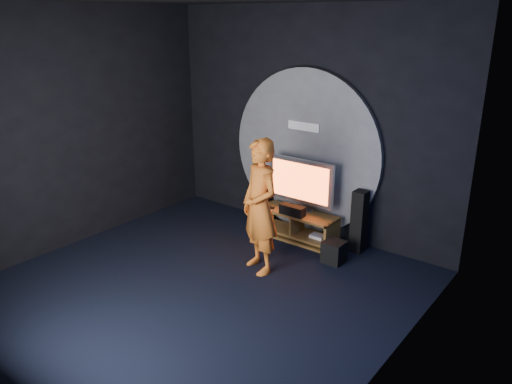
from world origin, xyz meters
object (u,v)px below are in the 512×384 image
at_px(player, 260,207).
at_px(tower_speaker_left, 263,198).
at_px(tv, 301,183).
at_px(tower_speaker_right, 359,221).
at_px(media_console, 297,227).
at_px(subwoofer, 334,252).

bearing_deg(player, tower_speaker_left, 148.63).
bearing_deg(tv, player, -83.05).
relative_size(tv, tower_speaker_right, 1.18).
distance_m(media_console, tower_speaker_left, 0.85).
distance_m(tower_speaker_left, player, 1.67).
bearing_deg(player, subwoofer, 72.58).
relative_size(media_console, subwoofer, 4.10).
bearing_deg(tower_speaker_right, player, -120.65).
xyz_separation_m(subwoofer, player, (-0.70, -0.82, 0.77)).
bearing_deg(player, tv, 120.14).
bearing_deg(tv, tower_speaker_right, 7.62).
height_order(tv, player, player).
height_order(subwoofer, player, player).
bearing_deg(player, media_console, 120.17).
height_order(media_console, tv, tv).
bearing_deg(tower_speaker_left, player, -54.57).
distance_m(subwoofer, player, 1.32).
bearing_deg(tower_speaker_left, tv, -6.03).
distance_m(media_console, subwoofer, 0.91).
height_order(media_console, subwoofer, media_console).
distance_m(tv, player, 1.23).
distance_m(tower_speaker_left, tower_speaker_right, 1.73).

